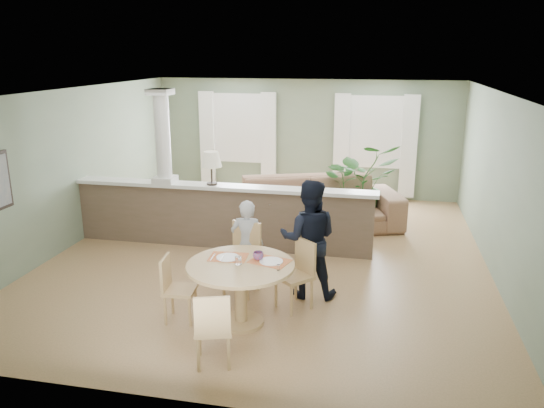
% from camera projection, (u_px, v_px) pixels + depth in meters
% --- Properties ---
extents(ground, '(8.00, 8.00, 0.00)m').
position_uv_depth(ground, '(270.00, 254.00, 8.94)').
color(ground, tan).
rests_on(ground, ground).
extents(room_shell, '(7.02, 8.02, 2.71)m').
position_uv_depth(room_shell, '(276.00, 142.00, 9.03)').
color(room_shell, gray).
rests_on(room_shell, ground).
extents(pony_wall, '(5.32, 0.38, 2.70)m').
position_uv_depth(pony_wall, '(216.00, 207.00, 9.12)').
color(pony_wall, brown).
rests_on(pony_wall, ground).
extents(sofa, '(3.58, 2.36, 0.97)m').
position_uv_depth(sofa, '(312.00, 204.00, 10.11)').
color(sofa, '#8A664B').
rests_on(sofa, ground).
extents(houseplant, '(1.89, 1.79, 1.65)m').
position_uv_depth(houseplant, '(358.00, 183.00, 10.31)').
color(houseplant, '#2D6327').
rests_on(houseplant, ground).
extents(dining_table, '(1.33, 1.33, 0.91)m').
position_uv_depth(dining_table, '(241.00, 276.00, 6.49)').
color(dining_table, tan).
rests_on(dining_table, ground).
extents(chair_far_boy, '(0.53, 0.53, 1.00)m').
position_uv_depth(chair_far_boy, '(243.00, 255.00, 7.42)').
color(chair_far_boy, tan).
rests_on(chair_far_boy, ground).
extents(chair_far_man, '(0.59, 0.59, 0.92)m').
position_uv_depth(chair_far_man, '(298.00, 271.00, 6.98)').
color(chair_far_man, tan).
rests_on(chair_far_man, ground).
extents(chair_near, '(0.49, 0.49, 0.87)m').
position_uv_depth(chair_near, '(213.00, 326.00, 5.62)').
color(chair_near, tan).
rests_on(chair_near, ground).
extents(chair_side, '(0.42, 0.42, 0.85)m').
position_uv_depth(chair_side, '(174.00, 286.00, 6.63)').
color(chair_side, tan).
rests_on(chair_side, ground).
extents(child_person, '(0.49, 0.33, 1.30)m').
position_uv_depth(child_person, '(247.00, 244.00, 7.53)').
color(child_person, '#A8A9AD').
rests_on(child_person, ground).
extents(man_person, '(0.84, 0.68, 1.66)m').
position_uv_depth(man_person, '(309.00, 239.00, 7.23)').
color(man_person, black).
rests_on(man_person, ground).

